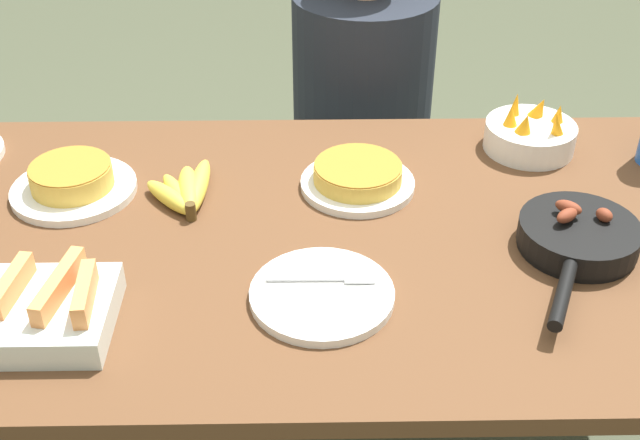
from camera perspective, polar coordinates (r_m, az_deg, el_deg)
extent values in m
cube|color=brown|center=(1.49, 0.00, -1.50)|extent=(1.86, 0.90, 0.03)
ellipsoid|color=gold|center=(1.60, -8.65, 2.39)|extent=(0.05, 0.20, 0.04)
ellipsoid|color=gold|center=(1.58, -9.31, 2.16)|extent=(0.07, 0.17, 0.04)
ellipsoid|color=gold|center=(1.58, -10.05, 1.80)|extent=(0.10, 0.15, 0.03)
ellipsoid|color=gold|center=(1.57, -10.61, 1.57)|extent=(0.13, 0.13, 0.03)
cylinder|color=#4C3819|center=(1.52, -9.18, 0.59)|extent=(0.02, 0.02, 0.04)
cube|color=silver|center=(1.35, -20.66, -6.30)|extent=(0.30, 0.20, 0.05)
cube|color=#ED8E4C|center=(1.34, -21.04, -4.39)|extent=(0.04, 0.13, 0.04)
cube|color=#ED8E4C|center=(1.32, -18.07, -4.53)|extent=(0.05, 0.16, 0.04)
cube|color=#ED8E4C|center=(1.29, -16.36, -5.11)|extent=(0.03, 0.13, 0.04)
cylinder|color=black|center=(1.51, 17.74, -1.72)|extent=(0.21, 0.21, 0.01)
cylinder|color=black|center=(1.50, 17.91, -0.92)|extent=(0.21, 0.21, 0.04)
cylinder|color=black|center=(1.34, 16.90, -5.05)|extent=(0.09, 0.16, 0.02)
ellipsoid|color=brown|center=(1.47, 17.15, 0.30)|extent=(0.05, 0.05, 0.02)
ellipsoid|color=brown|center=(1.49, 17.26, 0.86)|extent=(0.06, 0.05, 0.03)
ellipsoid|color=brown|center=(1.50, 19.56, 0.34)|extent=(0.04, 0.04, 0.03)
cylinder|color=white|center=(1.61, 2.68, 2.58)|extent=(0.23, 0.23, 0.02)
cylinder|color=gold|center=(1.59, 2.71, 3.34)|extent=(0.18, 0.18, 0.03)
cylinder|color=#AB7427|center=(1.58, 2.72, 3.92)|extent=(0.17, 0.17, 0.00)
cylinder|color=white|center=(1.66, -17.08, 2.10)|extent=(0.25, 0.25, 0.02)
cylinder|color=gold|center=(1.65, -17.26, 2.98)|extent=(0.16, 0.16, 0.04)
cylinder|color=#AB7427|center=(1.63, -17.40, 3.68)|extent=(0.16, 0.16, 0.00)
cylinder|color=white|center=(1.33, 0.05, -5.33)|extent=(0.24, 0.24, 0.02)
cylinder|color=silver|center=(1.34, -1.05, -4.25)|extent=(0.13, 0.01, 0.01)
cube|color=silver|center=(1.34, 2.84, -4.23)|extent=(0.05, 0.02, 0.00)
cylinder|color=white|center=(1.79, 14.68, 5.76)|extent=(0.19, 0.19, 0.06)
cone|color=orange|center=(1.79, 16.60, 7.18)|extent=(0.03, 0.04, 0.05)
cone|color=orange|center=(1.80, 15.34, 7.65)|extent=(0.06, 0.06, 0.06)
cone|color=orange|center=(1.80, 13.73, 7.92)|extent=(0.04, 0.04, 0.06)
cone|color=orange|center=(1.75, 13.41, 7.16)|extent=(0.03, 0.04, 0.05)
cone|color=orange|center=(1.73, 14.37, 6.56)|extent=(0.06, 0.06, 0.05)
cone|color=orange|center=(1.73, 16.48, 6.53)|extent=(0.05, 0.05, 0.06)
cube|color=black|center=(2.38, 2.70, -1.04)|extent=(0.40, 0.40, 0.46)
cylinder|color=#1E232D|center=(2.14, 3.05, 9.41)|extent=(0.37, 0.37, 0.50)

